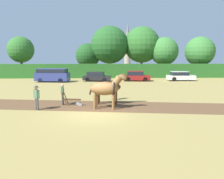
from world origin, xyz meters
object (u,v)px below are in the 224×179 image
Objects in this scene: draft_horse_lead_right at (109,87)px; farmer_beside_team at (113,89)px; tree_left at (88,56)px; parked_van at (52,75)px; tree_far_left at (21,50)px; parked_car_left at (97,77)px; church_spire at (127,45)px; parked_car_center_left at (136,76)px; farmer_onlooker_left at (36,96)px; farmer_at_plow at (63,93)px; tree_center at (142,45)px; parked_car_center at (180,76)px; tree_right at (200,51)px; tree_center_right at (164,51)px; tree_center_left at (110,45)px; plow at (74,101)px; draft_horse_lead_left at (106,89)px.

farmer_beside_team is at bearing 84.38° from draft_horse_lead_right.
parked_van is at bearing -109.52° from tree_left.
parked_car_left is (14.75, -9.14, -4.47)m from tree_far_left.
parked_car_center_left is at bearing -94.47° from church_spire.
parked_car_left is (3.53, 19.04, -0.28)m from farmer_onlooker_left.
farmer_beside_team is at bearing -97.40° from church_spire.
farmer_at_plow reaches higher than parked_car_center_left.
parked_car_center is at bearing -67.86° from tree_center.
tree_right is at bearing 33.88° from parked_car_left.
tree_center_right reaches higher than tree_left.
parked_car_left is 1.04× the size of parked_car_center.
parked_car_center is (15.41, -11.69, -3.37)m from tree_left.
farmer_beside_team is at bearing 9.27° from farmer_at_plow.
tree_left is at bearing 41.91° from farmer_onlooker_left.
church_spire is at bearing 95.88° from farmer_beside_team.
tree_center_right is (4.21, -1.61, -1.36)m from tree_center.
tree_right reaches higher than farmer_beside_team.
tree_right is at bearing -5.13° from tree_center_left.
parked_car_center is (-6.90, -9.02, -4.17)m from tree_right.
plow is 0.36× the size of parked_car_center_left.
tree_center reaches higher than parked_car_center.
parked_car_center is (11.83, 17.42, -0.64)m from draft_horse_lead_right.
parked_car_left is (-2.36, -10.77, -5.50)m from tree_center_left.
tree_center_left is at bearing 33.33° from farmer_onlooker_left.
farmer_beside_team is (3.90, 1.79, 0.02)m from farmer_at_plow.
draft_horse_lead_left is at bearing -59.31° from parked_van.
draft_horse_lead_left reaches higher than farmer_beside_team.
parked_car_left reaches higher than plow.
plow is 0.36× the size of parked_car_center.
farmer_at_plow is 23.33m from parked_car_center.
draft_horse_lead_right is 1.74× the size of farmer_beside_team.
tree_far_left reaches higher than parked_car_center_left.
tree_far_left is 4.81× the size of farmer_at_plow.
tree_center is at bearing 171.15° from tree_right.
parked_car_left is (2.14, -11.84, -3.38)m from tree_left.
plow is (13.58, -26.85, -4.86)m from tree_far_left.
draft_horse_lead_right is at bearing -56.70° from parked_van.
tree_right is at bearing 62.56° from draft_horse_lead_right.
church_spire is 61.45m from farmer_beside_team.
draft_horse_lead_left is 4.78m from farmer_onlooker_left.
parked_van is (-26.79, -9.97, -3.85)m from tree_right.
church_spire reaches higher than plow.
parked_van is 1.21× the size of parked_car_center.
tree_far_left is 27.86m from tree_center_right.
tree_center_right is 31.01m from farmer_at_plow.
parked_van is at bearing 54.11° from farmer_onlooker_left.
farmer_beside_team is at bearing -126.46° from tree_right.
farmer_at_plow is at bearing -87.29° from parked_car_left.
tree_center_right reaches higher than draft_horse_lead_right.
tree_center_right is (15.24, -2.53, 0.83)m from tree_left.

